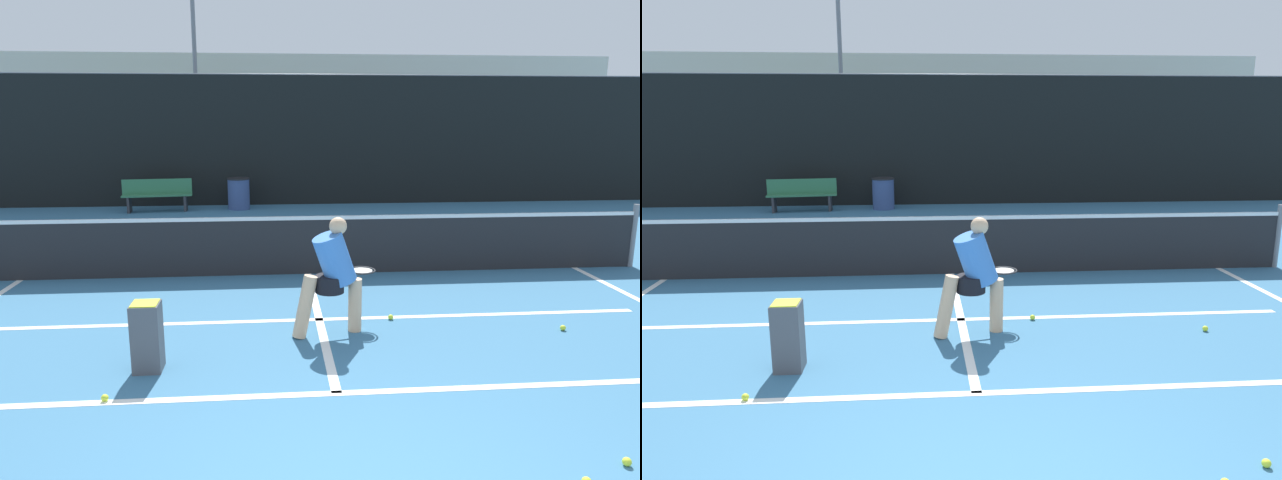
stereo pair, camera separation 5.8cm
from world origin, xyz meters
TOP-DOWN VIEW (x-y plane):
  - court_baseline_near at (0.00, 2.03)m, footprint 11.00×0.10m
  - court_service_line at (0.00, 3.99)m, footprint 8.25×0.10m
  - court_center_mark at (0.00, 4.08)m, footprint 0.10×4.11m
  - net at (0.00, 6.14)m, footprint 11.09×0.09m
  - fence_back at (0.00, 13.66)m, footprint 24.00×0.06m
  - player_practicing at (0.12, 3.53)m, footprint 1.10×0.76m
  - tennis_ball_scattered_0 at (0.90, 3.92)m, footprint 0.07×0.07m
  - tennis_ball_scattered_1 at (-2.09, 2.06)m, footprint 0.07×0.07m
  - tennis_ball_scattered_2 at (2.88, 3.37)m, footprint 0.07×0.07m
  - tennis_ball_scattered_3 at (0.12, 5.36)m, footprint 0.07×0.07m
  - tennis_ball_scattered_6 at (-0.14, 4.66)m, footprint 0.07×0.07m
  - tennis_ball_scattered_7 at (1.99, 0.74)m, footprint 0.07×0.07m
  - ball_hopper at (-1.83, 2.69)m, footprint 0.28×0.28m
  - courtside_bench at (-3.62, 12.69)m, footprint 1.85×0.60m
  - trash_bin at (-1.47, 12.90)m, footprint 0.62×0.62m
  - parked_car at (0.12, 17.74)m, footprint 1.71×4.18m
  - floodlight_mast at (-3.39, 20.08)m, footprint 1.10×0.24m
  - tree_west at (-2.76, 21.74)m, footprint 3.45×3.45m
  - tree_mid at (-8.22, 22.40)m, footprint 3.12×3.12m
  - building_far at (0.00, 29.61)m, footprint 36.00×2.40m

SIDE VIEW (x-z plane):
  - court_baseline_near at x=0.00m, z-range 0.00..0.01m
  - court_service_line at x=0.00m, z-range 0.00..0.01m
  - court_center_mark at x=0.00m, z-range 0.00..0.01m
  - tennis_ball_scattered_0 at x=0.90m, z-range 0.00..0.07m
  - tennis_ball_scattered_1 at x=-2.09m, z-range 0.00..0.07m
  - tennis_ball_scattered_2 at x=2.88m, z-range 0.00..0.07m
  - tennis_ball_scattered_3 at x=0.12m, z-range 0.00..0.07m
  - tennis_ball_scattered_6 at x=-0.14m, z-range 0.00..0.07m
  - tennis_ball_scattered_7 at x=1.99m, z-range 0.00..0.07m
  - ball_hopper at x=-1.83m, z-range 0.02..0.73m
  - trash_bin at x=-1.47m, z-range 0.00..0.86m
  - courtside_bench at x=-3.62m, z-range 0.05..0.91m
  - net at x=0.00m, z-range -0.02..1.05m
  - parked_car at x=0.12m, z-range -0.12..1.43m
  - player_practicing at x=0.12m, z-range 0.04..1.43m
  - fence_back at x=0.00m, z-range -0.01..3.65m
  - building_far at x=0.00m, z-range 0.00..5.71m
  - tree_mid at x=-8.22m, z-range 1.32..4.96m
  - tree_west at x=-2.76m, z-range 1.47..5.41m
  - floodlight_mast at x=-3.39m, z-range 1.19..10.54m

